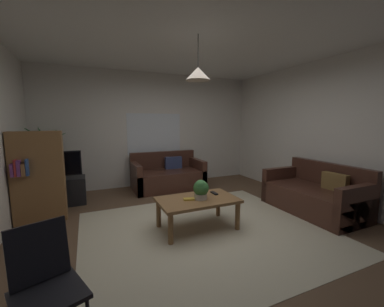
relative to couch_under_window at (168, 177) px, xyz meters
The scene contains 18 objects.
floor 2.14m from the couch_under_window, 95.13° to the right, with size 5.09×5.22×0.02m, color brown.
rug 2.33m from the couch_under_window, 94.68° to the right, with size 3.31×2.87×0.01m, color beige.
wall_back 1.21m from the couch_under_window, 109.68° to the left, with size 5.21×0.06×2.68m, color silver.
wall_right 3.36m from the couch_under_window, 41.47° to the right, with size 0.06×5.22×2.68m, color silver.
ceiling 3.21m from the couch_under_window, 95.13° to the right, with size 5.09×5.22×0.02m, color white.
window_pane 1.10m from the couch_under_window, 107.76° to the left, with size 1.31×0.01×0.97m, color white.
couch_under_window is the anchor object (origin of this frame).
couch_right_side 3.03m from the couch_under_window, 52.12° to the right, with size 0.88×1.56×0.82m.
coffee_table 2.18m from the couch_under_window, 96.80° to the right, with size 1.13×0.67×0.44m.
book_on_table_0 2.20m from the couch_under_window, 100.25° to the right, with size 0.16×0.09×0.02m, color gold.
remote_on_table_0 2.07m from the couch_under_window, 87.99° to the right, with size 0.05×0.16×0.02m, color black.
potted_plant_on_table 2.23m from the couch_under_window, 95.77° to the right, with size 0.22×0.22×0.28m.
tv_stand 2.20m from the couch_under_window, behind, with size 0.90×0.44×0.50m, color black.
tv 2.25m from the couch_under_window, behind, with size 0.81×0.16×0.50m.
potted_palm_corner 2.42m from the couch_under_window, behind, with size 0.79×0.81×1.50m.
bookshelf_corner 2.60m from the couch_under_window, 157.74° to the right, with size 0.70×0.31×1.40m.
folding_chair 3.97m from the couch_under_window, 119.67° to the right, with size 0.52×0.53×0.87m.
pendant_lamp 2.89m from the couch_under_window, 96.80° to the right, with size 0.34×0.34×0.59m.
Camera 1 is at (-1.47, -3.01, 1.55)m, focal length 22.12 mm.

